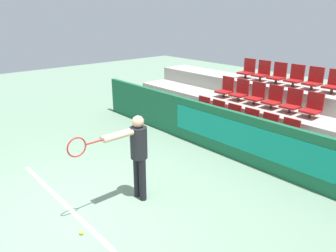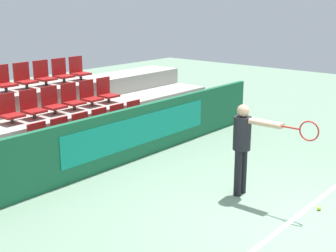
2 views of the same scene
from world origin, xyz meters
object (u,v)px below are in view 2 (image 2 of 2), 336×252
stadium_chair_2 (84,129)px  stadium_chair_8 (52,102)px  stadium_chair_11 (106,92)px  tennis_player (245,141)px  stadium_chair_6 (9,111)px  stadium_chair_13 (3,80)px  stadium_chair_16 (62,72)px  stadium_chair_0 (41,141)px  stadium_chair_4 (120,120)px  stadium_chair_10 (90,95)px  stadium_chair_1 (63,135)px  tennis_ball (319,208)px  stadium_chair_3 (103,124)px  stadium_chair_7 (32,106)px  stadium_chair_9 (72,98)px  stadium_chair_17 (79,70)px  stadium_chair_14 (24,78)px  stadium_chair_15 (44,75)px  stadium_chair_5 (137,115)px

stadium_chair_2 → stadium_chair_8: stadium_chair_8 is taller
stadium_chair_11 → tennis_player: size_ratio=0.37×
stadium_chair_6 → stadium_chair_13: size_ratio=1.00×
stadium_chair_16 → stadium_chair_11: bearing=-62.5°
stadium_chair_0 → stadium_chair_2: 1.06m
stadium_chair_4 → tennis_player: 3.54m
stadium_chair_6 → tennis_player: (1.68, -4.52, -0.15)m
stadium_chair_10 → stadium_chair_13: stadium_chair_13 is taller
stadium_chair_0 → stadium_chair_1: same height
stadium_chair_13 → stadium_chair_8: bearing=-62.5°
stadium_chair_10 → tennis_player: 4.55m
stadium_chair_2 → stadium_chair_0: bearing=180.0°
tennis_ball → stadium_chair_13: bearing=101.6°
stadium_chair_3 → stadium_chair_11: bearing=43.8°
stadium_chair_1 → stadium_chair_6: 1.23m
stadium_chair_7 → stadium_chair_11: bearing=0.0°
stadium_chair_9 → stadium_chair_13: bearing=136.2°
stadium_chair_0 → tennis_player: tennis_player is taller
stadium_chair_1 → stadium_chair_17: stadium_chair_17 is taller
stadium_chair_2 → stadium_chair_3: size_ratio=1.00×
stadium_chair_8 → stadium_chair_14: 1.11m
stadium_chair_14 → stadium_chair_10: bearing=-43.8°
stadium_chair_11 → stadium_chair_13: 2.40m
stadium_chair_10 → stadium_chair_0: bearing=-154.3°
stadium_chair_7 → stadium_chair_17: 2.40m
stadium_chair_0 → stadium_chair_10: stadium_chair_10 is taller
stadium_chair_11 → stadium_chair_16: (-0.53, 1.02, 0.44)m
stadium_chair_4 → stadium_chair_13: (-1.60, 2.04, 0.88)m
stadium_chair_4 → stadium_chair_16: stadium_chair_16 is taller
stadium_chair_2 → stadium_chair_17: size_ratio=1.00×
stadium_chair_2 → stadium_chair_10: (1.06, 1.02, 0.44)m
stadium_chair_16 → stadium_chair_17: size_ratio=1.00×
stadium_chair_2 → stadium_chair_8: (0.00, 1.02, 0.44)m
stadium_chair_8 → stadium_chair_13: bearing=117.5°
stadium_chair_10 → stadium_chair_14: bearing=136.2°
stadium_chair_1 → stadium_chair_4: size_ratio=1.00×
stadium_chair_4 → stadium_chair_14: stadium_chair_14 is taller
stadium_chair_7 → tennis_player: 4.67m
stadium_chair_1 → stadium_chair_4: same height
stadium_chair_14 → stadium_chair_11: bearing=-32.6°
stadium_chair_15 → stadium_chair_8: bearing=-117.5°
stadium_chair_4 → stadium_chair_14: (-1.06, 2.04, 0.88)m
stadium_chair_5 → stadium_chair_0: bearing=180.0°
stadium_chair_10 → stadium_chair_1: bearing=-147.4°
stadium_chair_3 → stadium_chair_4: bearing=0.0°
stadium_chair_7 → stadium_chair_17: stadium_chair_17 is taller
stadium_chair_0 → stadium_chair_3: 1.60m
stadium_chair_5 → stadium_chair_6: (-2.66, 1.02, 0.44)m
stadium_chair_3 → stadium_chair_9: 1.11m
stadium_chair_0 → stadium_chair_4: size_ratio=1.00×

